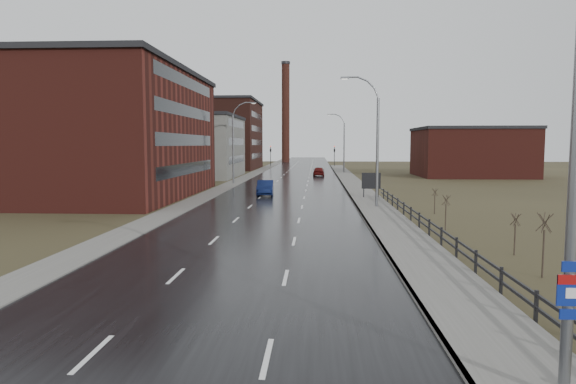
# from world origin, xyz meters

# --- Properties ---
(road) EXTENTS (14.00, 300.00, 0.06)m
(road) POSITION_xyz_m (0.00, 60.00, 0.03)
(road) COLOR black
(road) RESTS_ON ground
(sidewalk_right) EXTENTS (3.20, 180.00, 0.18)m
(sidewalk_right) POSITION_xyz_m (8.60, 35.00, 0.09)
(sidewalk_right) COLOR #595651
(sidewalk_right) RESTS_ON ground
(curb_right) EXTENTS (0.16, 180.00, 0.18)m
(curb_right) POSITION_xyz_m (7.08, 35.00, 0.09)
(curb_right) COLOR slate
(curb_right) RESTS_ON ground
(sidewalk_left) EXTENTS (2.40, 260.00, 0.12)m
(sidewalk_left) POSITION_xyz_m (-8.20, 60.00, 0.06)
(sidewalk_left) COLOR #595651
(sidewalk_left) RESTS_ON ground
(warehouse_near) EXTENTS (22.44, 28.56, 13.50)m
(warehouse_near) POSITION_xyz_m (-20.99, 45.00, 6.76)
(warehouse_near) COLOR #471914
(warehouse_near) RESTS_ON ground
(warehouse_mid) EXTENTS (16.32, 20.40, 10.50)m
(warehouse_mid) POSITION_xyz_m (-17.99, 78.00, 5.26)
(warehouse_mid) COLOR slate
(warehouse_mid) RESTS_ON ground
(warehouse_far) EXTENTS (26.52, 24.48, 15.50)m
(warehouse_far) POSITION_xyz_m (-22.99, 108.00, 7.76)
(warehouse_far) COLOR #331611
(warehouse_far) RESTS_ON ground
(building_right) EXTENTS (18.36, 16.32, 8.50)m
(building_right) POSITION_xyz_m (30.30, 82.00, 4.26)
(building_right) COLOR #471914
(building_right) RESTS_ON ground
(smokestack) EXTENTS (2.70, 2.70, 30.70)m
(smokestack) POSITION_xyz_m (-6.00, 150.00, 15.50)
(smokestack) COLOR #331611
(smokestack) RESTS_ON ground
(streetlight_main) EXTENTS (3.91, 0.29, 12.11)m
(streetlight_main) POSITION_xyz_m (8.47, 2.00, 6.06)
(streetlight_main) COLOR slate
(streetlight_main) RESTS_ON ground
(streetlight_right_mid) EXTENTS (3.36, 0.28, 11.35)m
(streetlight_right_mid) POSITION_xyz_m (8.50, 36.00, 5.84)
(streetlight_right_mid) COLOR slate
(streetlight_right_mid) RESTS_ON ground
(streetlight_left) EXTENTS (3.36, 0.28, 11.35)m
(streetlight_left) POSITION_xyz_m (-7.70, 62.00, 5.84)
(streetlight_left) COLOR slate
(streetlight_left) RESTS_ON ground
(streetlight_right_far) EXTENTS (3.36, 0.28, 11.35)m
(streetlight_right_far) POSITION_xyz_m (8.50, 90.00, 5.84)
(streetlight_right_far) COLOR slate
(streetlight_right_far) RESTS_ON ground
(guardrail) EXTENTS (0.10, 53.05, 1.10)m
(guardrail) POSITION_xyz_m (10.30, 18.31, 0.71)
(guardrail) COLOR black
(guardrail) RESTS_ON ground
(shrub_c) EXTENTS (0.64, 0.68, 2.72)m
(shrub_c) POSITION_xyz_m (12.98, 12.81, 1.45)
(shrub_c) COLOR #382D23
(shrub_c) RESTS_ON ground
(shrub_d) EXTENTS (0.50, 0.53, 2.12)m
(shrub_d) POSITION_xyz_m (13.49, 17.21, 1.12)
(shrub_d) COLOR #382D23
(shrub_d) RESTS_ON ground
(shrub_e) EXTENTS (0.55, 0.58, 2.31)m
(shrub_e) POSITION_xyz_m (11.88, 24.51, 1.23)
(shrub_e) COLOR #382D23
(shrub_e) RESTS_ON ground
(shrub_f) EXTENTS (0.49, 0.51, 2.04)m
(shrub_f) POSITION_xyz_m (13.00, 32.56, 1.08)
(shrub_f) COLOR #382D23
(shrub_f) RESTS_ON ground
(billboard) EXTENTS (1.92, 0.17, 2.67)m
(billboard) POSITION_xyz_m (9.10, 43.57, 1.77)
(billboard) COLOR black
(billboard) RESTS_ON ground
(traffic_light_left) EXTENTS (0.58, 2.73, 5.30)m
(traffic_light_left) POSITION_xyz_m (-8.00, 120.00, 4.60)
(traffic_light_left) COLOR black
(traffic_light_left) RESTS_ON ground
(traffic_light_right) EXTENTS (0.58, 2.73, 5.30)m
(traffic_light_right) POSITION_xyz_m (8.00, 120.00, 4.60)
(traffic_light_right) COLOR black
(traffic_light_right) RESTS_ON ground
(car_near) EXTENTS (2.01, 5.00, 1.61)m
(car_near) POSITION_xyz_m (-1.98, 46.38, 0.81)
(car_near) COLOR #0B153A
(car_near) RESTS_ON ground
(car_far) EXTENTS (2.09, 4.83, 1.62)m
(car_far) POSITION_xyz_m (3.96, 80.67, 0.81)
(car_far) COLOR #4C0D0C
(car_far) RESTS_ON ground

